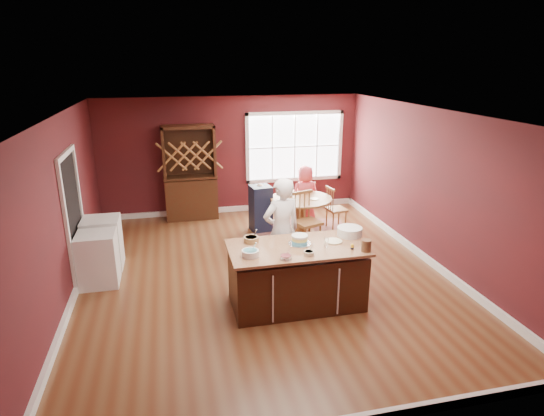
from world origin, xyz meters
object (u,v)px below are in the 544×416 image
Objects in this scene: dining_table at (301,208)px; high_chair at (261,207)px; washer at (98,259)px; chair_north at (305,200)px; toddler at (262,193)px; seated_woman at (305,195)px; chair_east at (337,207)px; hutch at (190,173)px; kitchen_island at (296,277)px; baker at (282,231)px; chair_south at (308,220)px; dryer at (103,243)px; layer_cake at (300,240)px.

high_chair is (-0.79, 0.30, -0.03)m from dining_table.
washer is (-3.03, -1.81, -0.08)m from high_chair.
chair_north reaches higher than washer.
seated_woman is at bearing 9.20° from toddler.
chair_east is 1.08× the size of washer.
chair_east is 0.44× the size of hutch.
washer is at bearing -157.18° from high_chair.
kitchen_island is 2.98m from dining_table.
dining_table is at bearing -128.48° from baker.
chair_north is 0.70× the size of seated_woman.
chair_south is 1.29m from high_chair.
chair_south reaches higher than chair_east.
kitchen_island is 1.93× the size of high_chair.
kitchen_island reaches higher than dining_table.
chair_south reaches higher than dining_table.
high_chair is at bearing 30.89° from washer.
dining_table is 0.97× the size of seated_woman.
chair_south is 0.52× the size of hutch.
baker reaches higher than chair_north.
chair_north reaches higher than dryer.
baker is 2.87m from seated_woman.
layer_cake is 0.33× the size of high_chair.
chair_south is 3.73m from dryer.
layer_cake reaches higher than chair_east.
layer_cake is 0.37× the size of dryer.
chair_north is (1.27, 2.85, -0.42)m from baker.
chair_north is (0.42, 1.55, -0.09)m from chair_south.
seated_woman is 0.62× the size of hutch.
high_chair is (-1.61, 0.24, 0.04)m from chair_east.
hutch is at bearing -25.50° from seated_woman.
hutch is at bearing -17.06° from chair_north.
chair_south is (0.74, 1.97, -0.44)m from layer_cake.
hutch reaches higher than kitchen_island.
baker is at bearing 64.07° from chair_north.
dryer is (-3.82, -0.87, -0.09)m from dining_table.
toddler is (-1.56, 0.29, 0.34)m from chair_east.
toddler reaches higher than chair_east.
chair_south reaches higher than high_chair.
dryer is (-3.73, -0.08, -0.10)m from chair_south.
washer is at bearing -158.42° from dining_table.
chair_north is 4.45m from dryer.
chair_north is at bearing -128.15° from baker.
layer_cake is 4.39m from hutch.
seated_woman is 1.02m from toddler.
seated_woman is (0.34, 1.30, 0.11)m from chair_south.
washer is (-4.63, -1.57, -0.03)m from chair_east.
chair_south is 0.84× the size of seated_woman.
chair_south reaches higher than chair_north.
baker is 0.83× the size of hutch.
layer_cake is 0.25× the size of seated_woman.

